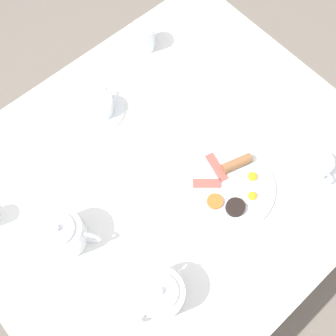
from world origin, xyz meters
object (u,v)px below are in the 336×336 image
object	(u,v)px
teapot_near	(63,234)
water_glass_tall	(143,37)
knife_by_plate	(286,112)
teacup_with_saucer_right	(100,107)
napkin_folded	(198,31)
teacup_with_saucer_left	(315,166)
fork_spare	(220,106)
breakfast_plate	(231,186)
teapot_far	(160,294)
spoon_for_tea	(141,166)
fork_by_plate	(148,86)

from	to	relation	value
teapot_near	water_glass_tall	bearing A→B (deg)	-98.97
teapot_near	knife_by_plate	bearing A→B (deg)	-140.64
teacup_with_saucer_right	napkin_folded	size ratio (longest dim) A/B	0.81
teacup_with_saucer_left	fork_spare	size ratio (longest dim) A/B	0.95
knife_by_plate	water_glass_tall	bearing A→B (deg)	18.71
breakfast_plate	fork_spare	world-z (taller)	breakfast_plate
water_glass_tall	napkin_folded	xyz separation A→B (m)	(-0.08, -0.18, -0.04)
napkin_folded	teacup_with_saucer_left	bearing A→B (deg)	170.48
teapot_near	teacup_with_saucer_left	size ratio (longest dim) A/B	1.12
teapot_far	teacup_with_saucer_right	size ratio (longest dim) A/B	1.40
breakfast_plate	knife_by_plate	world-z (taller)	breakfast_plate
teacup_with_saucer_left	fork_spare	bearing A→B (deg)	8.98
water_glass_tall	napkin_folded	bearing A→B (deg)	-112.21
spoon_for_tea	fork_spare	size ratio (longest dim) A/B	0.90
teacup_with_saucer_left	napkin_folded	distance (m)	0.63
teacup_with_saucer_right	fork_by_plate	xyz separation A→B (m)	(-0.03, -0.17, -0.03)
teapot_far	spoon_for_tea	xyz separation A→B (m)	(0.32, -0.20, -0.05)
breakfast_plate	teapot_far	distance (m)	0.38
teapot_near	teapot_far	size ratio (longest dim) A/B	0.80
teapot_far	fork_by_plate	size ratio (longest dim) A/B	1.35
teapot_far	teacup_with_saucer_left	distance (m)	0.59
spoon_for_tea	breakfast_plate	bearing A→B (deg)	-145.14
breakfast_plate	napkin_folded	xyz separation A→B (m)	(0.49, -0.33, -0.01)
knife_by_plate	spoon_for_tea	size ratio (longest dim) A/B	1.37
breakfast_plate	fork_by_plate	world-z (taller)	breakfast_plate
teapot_far	fork_spare	size ratio (longest dim) A/B	1.32
breakfast_plate	fork_by_plate	size ratio (longest dim) A/B	1.68
napkin_folded	fork_by_plate	size ratio (longest dim) A/B	1.19
water_glass_tall	spoon_for_tea	bearing A→B (deg)	138.48
water_glass_tall	napkin_folded	distance (m)	0.20
water_glass_tall	teacup_with_saucer_right	bearing A→B (deg)	111.76
teacup_with_saucer_right	spoon_for_tea	world-z (taller)	teacup_with_saucer_right
breakfast_plate	water_glass_tall	world-z (taller)	water_glass_tall
teapot_far	fork_by_plate	distance (m)	0.67
teacup_with_saucer_left	teacup_with_saucer_right	xyz separation A→B (m)	(0.58, 0.35, 0.00)
fork_spare	breakfast_plate	bearing A→B (deg)	142.47
water_glass_tall	fork_spare	xyz separation A→B (m)	(-0.35, -0.03, -0.04)
teacup_with_saucer_left	fork_by_plate	distance (m)	0.59
napkin_folded	fork_by_plate	bearing A→B (deg)	101.73
breakfast_plate	spoon_for_tea	size ratio (longest dim) A/B	1.83
spoon_for_tea	water_glass_tall	bearing A→B (deg)	-41.52
fork_by_plate	spoon_for_tea	xyz separation A→B (m)	(-0.21, 0.20, 0.00)
knife_by_plate	fork_spare	size ratio (longest dim) A/B	1.23
knife_by_plate	spoon_for_tea	bearing A→B (deg)	70.95
teapot_near	spoon_for_tea	size ratio (longest dim) A/B	1.17
teacup_with_saucer_left	teapot_near	bearing A→B (deg)	64.77
teacup_with_saucer_left	teacup_with_saucer_right	size ratio (longest dim) A/B	1.00
teapot_far	knife_by_plate	bearing A→B (deg)	8.56
water_glass_tall	knife_by_plate	size ratio (longest dim) A/B	0.47
teacup_with_saucer_left	fork_spare	distance (m)	0.35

